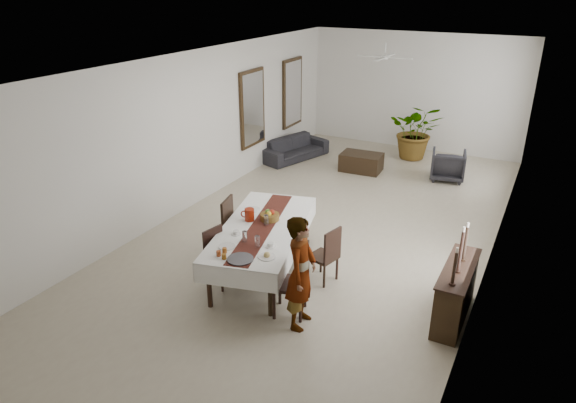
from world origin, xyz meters
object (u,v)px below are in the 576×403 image
at_px(sideboard_body, 455,294).
at_px(sofa, 295,148).
at_px(red_pitcher, 249,215).
at_px(dining_table_top, 262,228).
at_px(woman, 301,273).

height_order(sideboard_body, sofa, sideboard_body).
relative_size(red_pitcher, sideboard_body, 0.16).
height_order(dining_table_top, sideboard_body, sideboard_body).
bearing_deg(red_pitcher, woman, -36.40).
distance_m(dining_table_top, sofa, 5.87).
bearing_deg(sideboard_body, woman, -148.44).
bearing_deg(dining_table_top, red_pitcher, 149.04).
distance_m(dining_table_top, woman, 1.59).
relative_size(woman, sideboard_body, 1.24).
relative_size(red_pitcher, sofa, 0.11).
height_order(dining_table_top, red_pitcher, red_pitcher).
bearing_deg(dining_table_top, sofa, 97.88).
height_order(dining_table_top, sofa, dining_table_top).
relative_size(dining_table_top, red_pitcher, 12.00).
bearing_deg(sofa, red_pitcher, -142.01).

